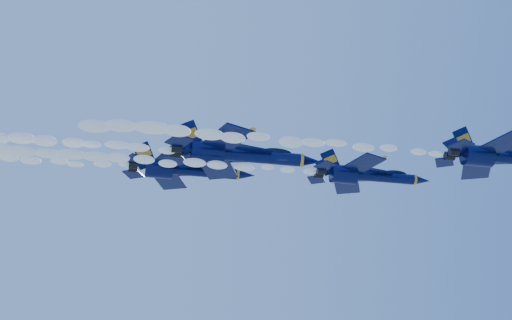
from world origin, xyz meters
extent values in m
ellipsoid|color=#070C39|center=(18.04, -14.14, 149.27)|extent=(1.40, 2.42, 5.73)
cube|color=#070C39|center=(19.66, -17.72, 149.32)|extent=(4.80, 5.69, 0.16)
cube|color=#070C39|center=(19.66, -10.57, 149.32)|extent=(4.80, 5.69, 0.16)
cube|color=orange|center=(20.91, -10.57, 149.41)|extent=(2.16, 4.48, 0.09)
cube|color=#070C39|center=(16.08, -15.08, 150.66)|extent=(2.92, 0.92, 3.14)
cube|color=#070C39|center=(16.08, -13.21, 150.66)|extent=(2.92, 0.92, 3.14)
cylinder|color=black|center=(14.91, -14.73, 149.23)|extent=(1.07, 0.98, 0.98)
cylinder|color=black|center=(14.91, -13.56, 149.23)|extent=(1.07, 0.98, 0.98)
cube|color=orange|center=(21.00, -14.14, 150.01)|extent=(9.84, 0.31, 0.07)
ellipsoid|color=white|center=(-6.20, -14.14, 149.02)|extent=(41.33, 1.62, 1.46)
cylinder|color=#070C39|center=(11.91, -1.18, 151.92)|extent=(7.95, 1.32, 1.32)
ellipsoid|color=#070C39|center=(6.34, -1.18, 151.88)|extent=(1.38, 2.38, 5.65)
cone|color=#070C39|center=(17.03, -1.18, 151.92)|extent=(2.30, 1.32, 1.32)
cylinder|color=orange|center=(15.97, -1.18, 151.92)|extent=(0.31, 1.38, 1.38)
ellipsoid|color=black|center=(13.41, -1.18, 152.58)|extent=(3.18, 1.03, 0.87)
cube|color=orange|center=(13.41, -1.18, 152.32)|extent=(3.71, 0.88, 0.16)
cube|color=#070C39|center=(7.93, -4.71, 151.92)|extent=(4.73, 5.61, 0.16)
cube|color=#070C39|center=(7.93, 2.35, 151.92)|extent=(4.73, 5.61, 0.16)
cube|color=orange|center=(9.17, -4.71, 152.01)|extent=(2.13, 4.42, 0.09)
cube|color=orange|center=(9.17, 2.35, 152.01)|extent=(2.13, 4.42, 0.09)
cube|color=#070C39|center=(4.40, -2.11, 153.25)|extent=(2.88, 0.91, 3.10)
cube|color=#070C39|center=(4.40, -0.25, 153.25)|extent=(2.88, 0.91, 3.10)
cylinder|color=black|center=(3.25, -1.75, 151.83)|extent=(1.06, 0.97, 0.97)
cylinder|color=black|center=(3.25, -0.61, 151.83)|extent=(1.06, 0.97, 0.97)
cube|color=orange|center=(9.26, -1.18, 152.61)|extent=(9.71, 0.31, 0.07)
ellipsoid|color=white|center=(-17.85, -1.18, 151.62)|extent=(41.33, 1.60, 1.44)
cylinder|color=#070C39|center=(-3.85, 1.04, 154.48)|extent=(10.23, 1.71, 1.71)
ellipsoid|color=#070C39|center=(-11.01, 1.04, 154.43)|extent=(1.77, 3.07, 7.28)
cone|color=#070C39|center=(2.74, 1.04, 154.48)|extent=(2.96, 1.71, 1.71)
cylinder|color=orange|center=(1.38, 1.04, 154.48)|extent=(0.40, 1.77, 1.77)
ellipsoid|color=black|center=(-1.92, 1.04, 155.34)|extent=(4.09, 1.33, 1.13)
cube|color=orange|center=(-1.92, 1.04, 155.00)|extent=(4.78, 1.14, 0.20)
cube|color=#070C39|center=(-8.97, -3.51, 154.48)|extent=(6.10, 7.23, 0.20)
cube|color=#070C39|center=(-8.97, 5.58, 154.48)|extent=(6.10, 7.23, 0.20)
cube|color=orange|center=(-7.38, -3.51, 154.60)|extent=(2.74, 5.69, 0.11)
cube|color=orange|center=(-7.38, 5.58, 154.60)|extent=(2.74, 5.69, 0.11)
cube|color=#070C39|center=(-13.52, -0.16, 156.19)|extent=(3.70, 1.17, 3.99)
cube|color=#070C39|center=(-13.52, 2.23, 156.19)|extent=(3.70, 1.17, 3.99)
cylinder|color=black|center=(-14.99, 0.30, 154.37)|extent=(1.36, 1.25, 1.25)
cylinder|color=black|center=(-14.99, 1.78, 154.37)|extent=(1.36, 1.25, 1.25)
cube|color=orange|center=(-7.26, 1.04, 155.37)|extent=(12.51, 0.40, 0.09)
ellipsoid|color=white|center=(-36.23, 1.04, 154.16)|extent=(41.33, 2.06, 1.85)
cylinder|color=#070C39|center=(-10.47, 8.43, 155.20)|extent=(8.98, 1.50, 1.50)
ellipsoid|color=#070C39|center=(-16.76, 8.43, 155.15)|extent=(1.56, 2.69, 6.39)
cone|color=#070C39|center=(-4.68, 8.43, 155.20)|extent=(2.59, 1.50, 1.50)
cylinder|color=orange|center=(-5.88, 8.43, 155.20)|extent=(0.35, 1.56, 1.56)
ellipsoid|color=black|center=(-8.78, 8.43, 155.95)|extent=(3.59, 1.17, 0.99)
cube|color=orange|center=(-8.78, 8.43, 155.65)|extent=(4.19, 1.00, 0.18)
cube|color=#070C39|center=(-14.96, 4.43, 155.20)|extent=(5.35, 6.34, 0.18)
cube|color=#070C39|center=(-14.96, 12.42, 155.20)|extent=(5.35, 6.34, 0.18)
cube|color=orange|center=(-13.57, 4.43, 155.30)|extent=(2.41, 5.00, 0.10)
cube|color=orange|center=(-13.57, 12.42, 155.30)|extent=(2.41, 5.00, 0.10)
cube|color=#070C39|center=(-18.95, 7.38, 156.70)|extent=(3.25, 1.03, 3.50)
cube|color=#070C39|center=(-18.95, 9.47, 156.70)|extent=(3.25, 1.03, 3.50)
cylinder|color=black|center=(-20.25, 7.78, 155.10)|extent=(1.20, 1.10, 1.10)
cylinder|color=black|center=(-20.25, 9.07, 155.10)|extent=(1.20, 1.10, 1.10)
cube|color=orange|center=(-13.47, 8.43, 155.98)|extent=(10.98, 0.35, 0.08)
camera|label=1|loc=(-20.14, -80.39, 113.29)|focal=50.00mm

